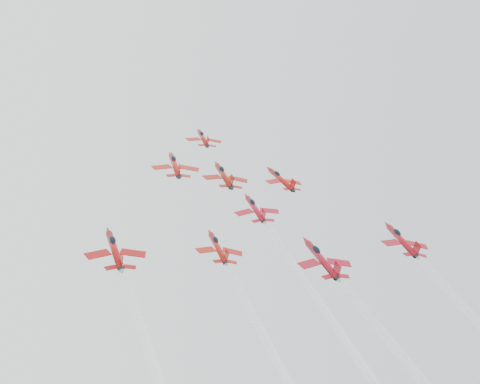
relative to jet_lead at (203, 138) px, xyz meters
name	(u,v)px	position (x,y,z in m)	size (l,w,h in m)	color
jet_lead	(203,138)	(0.00, 0.00, 0.00)	(9.10, 11.41, 8.07)	#A3160F
jet_row2_left	(175,164)	(-11.48, -14.84, -10.02)	(10.38, 13.01, 9.21)	#AE1910
jet_row2_center	(224,175)	(-1.45, -17.97, -12.14)	(10.30, 12.91, 9.14)	maroon
jet_row2_right	(281,179)	(12.32, -17.95, -12.14)	(9.32, 11.67, 8.26)	#A81310
jet_center	(368,366)	(0.40, -67.04, -45.41)	(9.14, 83.03, 56.69)	#A50F20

